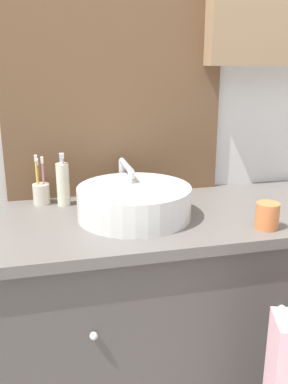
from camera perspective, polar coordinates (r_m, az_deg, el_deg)
name	(u,v)px	position (r m, az deg, el deg)	size (l,w,h in m)	color
wall_back	(155,89)	(1.70, 1.43, 13.52)	(3.20, 0.18, 2.50)	silver
vanity_counter	(166,324)	(1.69, 2.93, -17.19)	(1.33, 0.58, 0.89)	#4C4742
sink_basin	(134,201)	(1.43, -1.31, -1.23)	(0.38, 0.43, 0.16)	silver
toothbrush_holder	(41,192)	(1.61, -13.55, 0.05)	(0.06, 0.06, 0.19)	beige
soap_dispenser	(63,184)	(1.57, -10.75, 1.10)	(0.05, 0.05, 0.19)	beige
drinking_cup	(267,216)	(1.39, 16.12, -3.07)	(0.07, 0.07, 0.08)	orange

